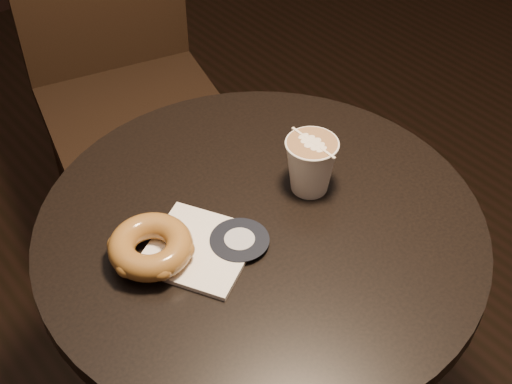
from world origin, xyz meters
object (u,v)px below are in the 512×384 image
Objects in this scene: pastry_bag at (199,249)px; doughnut at (151,246)px; latte_cup at (311,166)px; chair at (116,50)px; cafe_table at (260,303)px.

doughnut reaches higher than pastry_bag.
latte_cup is (0.22, -0.00, 0.04)m from pastry_bag.
doughnut is 0.29m from latte_cup.
latte_cup reaches higher than pastry_bag.
chair is 11.30× the size of latte_cup.
chair is 0.85m from pastry_bag.
latte_cup is at bearing -29.25° from pastry_bag.
latte_cup is (0.28, -0.03, 0.02)m from doughnut.
chair is (0.20, 0.79, 0.05)m from cafe_table.
cafe_table is 0.82m from chair.
cafe_table is 6.05× the size of doughnut.
cafe_table is at bearing -89.29° from chair.
latte_cup is at bearing -6.27° from doughnut.
cafe_table is at bearing -173.75° from latte_cup.
latte_cup is at bearing -81.52° from chair.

